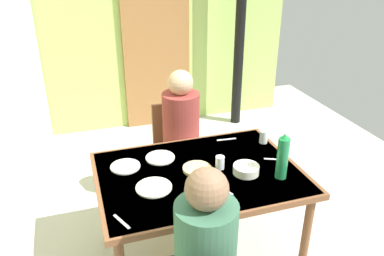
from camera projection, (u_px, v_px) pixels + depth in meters
ground_plane at (142, 256)px, 2.88m from camera, size 6.11×6.11×0.00m
wall_back at (94, 12)px, 4.29m from camera, size 4.67×0.10×2.81m
door_wooden at (156, 46)px, 4.59m from camera, size 0.80×0.05×2.00m
stove_pipe_column at (241, 10)px, 4.44m from camera, size 0.12×0.12×2.81m
dining_table at (199, 181)px, 2.56m from camera, size 1.32×0.96×0.75m
chair_far_diner at (177, 146)px, 3.38m from camera, size 0.40×0.40×0.87m
person_near_diner at (205, 246)px, 1.86m from camera, size 0.30×0.37×0.77m
person_far_diner at (181, 123)px, 3.14m from camera, size 0.30×0.37×0.77m
water_bottle_green_near at (283, 157)px, 2.41m from camera, size 0.07×0.07×0.31m
serving_bowl_center at (246, 169)px, 2.51m from camera, size 0.17×0.17×0.05m
dinner_plate_near_left at (154, 187)px, 2.36m from camera, size 0.22×0.22×0.01m
dinner_plate_near_right at (160, 158)px, 2.69m from camera, size 0.20×0.20×0.01m
dinner_plate_far_center at (125, 166)px, 2.58m from camera, size 0.20×0.20×0.01m
drinking_glass_by_near_diner at (264, 137)px, 2.88m from camera, size 0.06×0.06×0.10m
drinking_glass_by_far_diner at (220, 163)px, 2.56m from camera, size 0.06×0.06×0.09m
bread_plate_sliced at (197, 169)px, 2.55m from camera, size 0.19×0.19×0.02m
cutlery_knife_near at (226, 139)px, 2.95m from camera, size 0.15×0.03×0.00m
cutlery_fork_near at (122, 222)px, 2.08m from camera, size 0.08×0.14×0.00m
cutlery_knife_far at (224, 189)px, 2.35m from camera, size 0.07×0.15×0.00m
cutlery_fork_far at (275, 159)px, 2.68m from camera, size 0.14×0.08×0.00m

